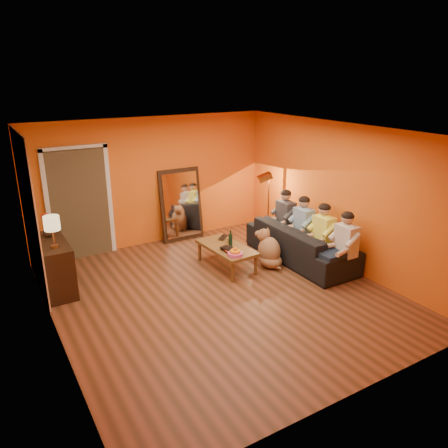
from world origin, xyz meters
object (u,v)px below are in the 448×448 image
laptop (225,238)px  dog (269,248)px  sofa (301,243)px  coffee_table (227,257)px  mirror_frame (181,205)px  wine_bottle (231,239)px  vase (48,232)px  sideboard (55,266)px  person_mid_right (303,227)px  person_far_right (285,219)px  person_far_left (346,246)px  table_lamp (53,232)px  tumbler (229,240)px  person_mid_left (323,236)px  floor_lamp (268,207)px

laptop → dog: bearing=-92.4°
sofa → coffee_table: bearing=73.1°
mirror_frame → wine_bottle: mirror_frame is taller
laptop → vase: (-3.04, 0.60, 0.51)m
mirror_frame → sideboard: bearing=-158.8°
mirror_frame → person_mid_right: size_ratio=1.25×
person_far_right → person_far_left: bearing=-90.0°
mirror_frame → wine_bottle: size_ratio=4.90×
table_lamp → dog: (3.56, -0.74, -0.74)m
tumbler → vase: size_ratio=0.59×
coffee_table → dog: bearing=-29.0°
table_lamp → sofa: table_lamp is taller
table_lamp → vase: (0.00, 0.55, -0.17)m
person_far_left → person_mid_right: 1.10m
person_mid_right → tumbler: bearing=162.4°
person_far_left → coffee_table: bearing=136.8°
person_far_right → wine_bottle: person_far_right is taller
person_mid_left → tumbler: person_mid_left is taller
floor_lamp → dog: 1.41m
mirror_frame → dog: 2.29m
table_lamp → tumbler: bearing=-5.3°
table_lamp → person_mid_left: 4.58m
mirror_frame → coffee_table: 1.86m
person_far_left → person_mid_left: (0.00, 0.55, 0.00)m
coffee_table → dog: (0.71, -0.34, 0.15)m
dog → person_mid_left: 1.00m
wine_bottle → person_far_left: bearing=-43.1°
coffee_table → dog: 0.80m
dog → wine_bottle: size_ratio=2.33×
sideboard → floor_lamp: size_ratio=0.82×
sofa → vase: (-4.24, 1.37, 0.60)m
mirror_frame → tumbler: mirror_frame is taller
vase → wine_bottle: bearing=-18.9°
table_lamp → laptop: bearing=-0.9°
person_far_right → vase: (-4.37, 0.72, 0.33)m
sideboard → vase: size_ratio=6.63×
mirror_frame → floor_lamp: size_ratio=1.06×
table_lamp → person_far_left: 4.76m
coffee_table → person_mid_right: bearing=-15.2°
person_mid_left → person_mid_right: same height
person_mid_right → person_far_right: 0.55m
dog → person_mid_left: (0.81, -0.53, 0.25)m
table_lamp → person_mid_left: bearing=-16.2°
dog → tumbler: 0.76m
tumbler → laptop: (0.06, 0.23, -0.04)m
dog → person_mid_right: bearing=0.3°
sofa → wine_bottle: wine_bottle is taller
person_far_left → dog: bearing=126.8°
vase → person_mid_left: bearing=-22.6°
floor_lamp → person_mid_right: floor_lamp is taller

